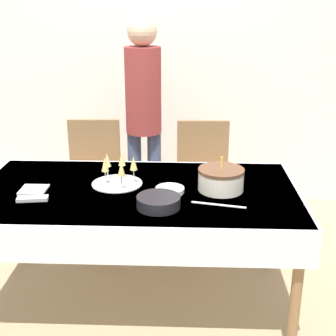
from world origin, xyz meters
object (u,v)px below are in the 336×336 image
(plate_stack_main, at_px, (159,202))
(birthday_cake, at_px, (221,179))
(dining_chair_far_right, at_px, (203,179))
(plate_stack_dessert, at_px, (170,190))
(dining_chair_far_left, at_px, (94,177))
(champagne_tray, at_px, (118,172))
(person_standing, at_px, (143,106))

(plate_stack_main, bearing_deg, birthday_cake, 36.55)
(dining_chair_far_right, bearing_deg, plate_stack_dessert, -104.47)
(dining_chair_far_left, xyz_separation_m, plate_stack_dessert, (0.62, -0.86, 0.26))
(dining_chair_far_right, xyz_separation_m, birthday_cake, (0.07, -0.82, 0.31))
(champagne_tray, relative_size, plate_stack_dessert, 1.82)
(plate_stack_dessert, bearing_deg, dining_chair_far_left, 125.80)
(birthday_cake, bearing_deg, person_standing, 117.80)
(dining_chair_far_right, relative_size, plate_stack_dessert, 5.71)
(dining_chair_far_left, xyz_separation_m, plate_stack_main, (0.57, -1.08, 0.28))
(birthday_cake, xyz_separation_m, person_standing, (-0.54, 1.03, 0.21))
(dining_chair_far_left, distance_m, champagne_tray, 0.87)
(plate_stack_main, bearing_deg, plate_stack_dessert, 75.84)
(plate_stack_main, bearing_deg, dining_chair_far_left, 117.88)
(dining_chair_far_right, bearing_deg, person_standing, 155.73)
(birthday_cake, bearing_deg, champagne_tray, 173.77)
(dining_chair_far_left, bearing_deg, dining_chair_far_right, 0.00)
(dining_chair_far_left, height_order, dining_chair_far_right, same)
(dining_chair_far_right, distance_m, birthday_cake, 0.88)
(plate_stack_dessert, bearing_deg, champagne_tray, 160.32)
(dining_chair_far_right, height_order, plate_stack_main, dining_chair_far_right)
(birthday_cake, relative_size, plate_stack_main, 1.14)
(dining_chair_far_left, xyz_separation_m, champagne_tray, (0.30, -0.75, 0.32))
(dining_chair_far_left, bearing_deg, person_standing, 29.23)
(dining_chair_far_left, bearing_deg, champagne_tray, -67.96)
(dining_chair_far_left, xyz_separation_m, person_standing, (0.38, 0.21, 0.52))
(champagne_tray, xyz_separation_m, plate_stack_main, (0.27, -0.33, -0.05))
(birthday_cake, bearing_deg, plate_stack_dessert, -170.99)
(birthday_cake, xyz_separation_m, plate_stack_dessert, (-0.30, -0.05, -0.05))
(dining_chair_far_left, distance_m, plate_stack_dessert, 1.10)
(dining_chair_far_left, distance_m, dining_chair_far_right, 0.85)
(champagne_tray, bearing_deg, dining_chair_far_right, 54.11)
(dining_chair_far_left, distance_m, plate_stack_main, 1.25)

